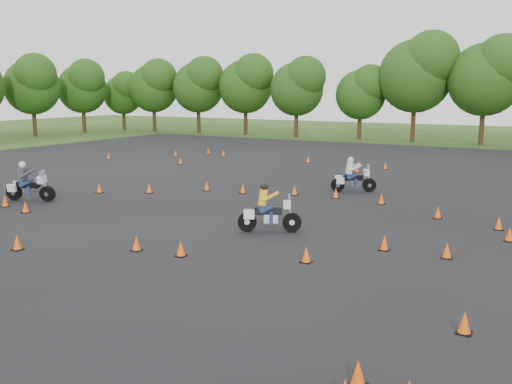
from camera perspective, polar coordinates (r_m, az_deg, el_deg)
The scene contains 7 objects.
ground at distance 17.94m, azimuth -6.29°, elevation -5.76°, with size 140.00×140.00×0.00m, color #2D5119.
asphalt_pad at distance 22.93m, azimuth 2.44°, elevation -2.17°, with size 62.00×62.00×0.00m, color black.
treeline at distance 49.89m, azimuth 21.57°, elevation 9.29°, with size 87.28×32.42×10.90m.
traffic_cones at distance 22.66m, azimuth 2.48°, elevation -1.73°, with size 36.04×32.86×0.45m.
rider_grey at distance 27.31m, azimuth -21.63°, elevation 1.03°, with size 2.31×0.71×1.79m, color #3B3D42, non-canonical shape.
rider_yellow at distance 19.80m, azimuth 1.37°, elevation -1.59°, with size 2.23×0.69×1.72m, color yellow, non-canonical shape.
rider_white at distance 28.04m, azimuth 9.75°, elevation 1.74°, with size 2.21×0.68×1.70m, color silver, non-canonical shape.
Camera 1 is at (10.07, -14.00, 4.92)m, focal length 40.00 mm.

